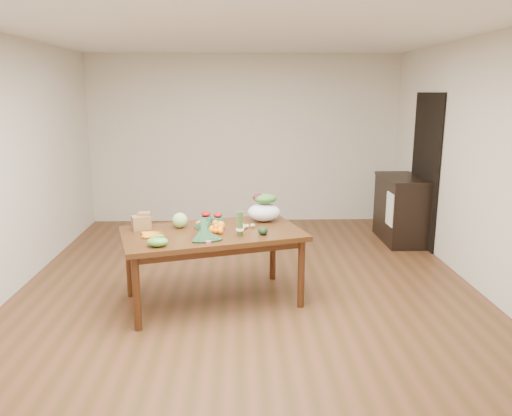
{
  "coord_description": "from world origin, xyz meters",
  "views": [
    {
      "loc": [
        -0.09,
        -5.14,
        2.11
      ],
      "look_at": [
        0.09,
        0.0,
        0.91
      ],
      "focal_mm": 35.0,
      "sensor_mm": 36.0,
      "label": 1
    }
  ],
  "objects_px": {
    "dining_table": "(213,267)",
    "kale_bunch": "(206,232)",
    "salad_bag": "(264,209)",
    "asparagus_bundle": "(240,223)",
    "mandarin_cluster": "(216,228)",
    "paper_bag": "(141,221)",
    "cabinet": "(400,209)",
    "cabbage": "(180,220)"
  },
  "relations": [
    {
      "from": "dining_table",
      "to": "kale_bunch",
      "type": "relative_size",
      "value": 4.39
    },
    {
      "from": "mandarin_cluster",
      "to": "asparagus_bundle",
      "type": "relative_size",
      "value": 0.72
    },
    {
      "from": "cabbage",
      "to": "asparagus_bundle",
      "type": "xyz_separation_m",
      "value": [
        0.61,
        -0.32,
        0.05
      ]
    },
    {
      "from": "kale_bunch",
      "to": "cabinet",
      "type": "bearing_deg",
      "value": 25.75
    },
    {
      "from": "cabinet",
      "to": "salad_bag",
      "type": "bearing_deg",
      "value": -140.45
    },
    {
      "from": "asparagus_bundle",
      "to": "cabinet",
      "type": "bearing_deg",
      "value": 27.93
    },
    {
      "from": "cabinet",
      "to": "paper_bag",
      "type": "height_order",
      "value": "cabinet"
    },
    {
      "from": "kale_bunch",
      "to": "asparagus_bundle",
      "type": "relative_size",
      "value": 1.6
    },
    {
      "from": "mandarin_cluster",
      "to": "kale_bunch",
      "type": "relative_size",
      "value": 0.45
    },
    {
      "from": "dining_table",
      "to": "kale_bunch",
      "type": "xyz_separation_m",
      "value": [
        -0.04,
        -0.3,
        0.45
      ]
    },
    {
      "from": "asparagus_bundle",
      "to": "cabbage",
      "type": "bearing_deg",
      "value": 135.86
    },
    {
      "from": "mandarin_cluster",
      "to": "cabbage",
      "type": "bearing_deg",
      "value": 152.44
    },
    {
      "from": "paper_bag",
      "to": "mandarin_cluster",
      "type": "bearing_deg",
      "value": -11.18
    },
    {
      "from": "dining_table",
      "to": "mandarin_cluster",
      "type": "xyz_separation_m",
      "value": [
        0.04,
        -0.05,
        0.42
      ]
    },
    {
      "from": "cabbage",
      "to": "kale_bunch",
      "type": "relative_size",
      "value": 0.39
    },
    {
      "from": "dining_table",
      "to": "cabinet",
      "type": "distance_m",
      "value": 3.31
    },
    {
      "from": "dining_table",
      "to": "cabbage",
      "type": "height_order",
      "value": "cabbage"
    },
    {
      "from": "dining_table",
      "to": "paper_bag",
      "type": "distance_m",
      "value": 0.86
    },
    {
      "from": "mandarin_cluster",
      "to": "asparagus_bundle",
      "type": "height_order",
      "value": "asparagus_bundle"
    },
    {
      "from": "cabinet",
      "to": "kale_bunch",
      "type": "xyz_separation_m",
      "value": [
        -2.62,
        -2.37,
        0.36
      ]
    },
    {
      "from": "paper_bag",
      "to": "salad_bag",
      "type": "distance_m",
      "value": 1.29
    },
    {
      "from": "mandarin_cluster",
      "to": "salad_bag",
      "type": "height_order",
      "value": "salad_bag"
    },
    {
      "from": "paper_bag",
      "to": "salad_bag",
      "type": "relative_size",
      "value": 0.68
    },
    {
      "from": "cabbage",
      "to": "kale_bunch",
      "type": "bearing_deg",
      "value": -56.71
    },
    {
      "from": "cabinet",
      "to": "kale_bunch",
      "type": "bearing_deg",
      "value": -137.86
    },
    {
      "from": "dining_table",
      "to": "mandarin_cluster",
      "type": "bearing_deg",
      "value": -68.15
    },
    {
      "from": "cabbage",
      "to": "salad_bag",
      "type": "height_order",
      "value": "salad_bag"
    },
    {
      "from": "dining_table",
      "to": "cabinet",
      "type": "relative_size",
      "value": 1.72
    },
    {
      "from": "cabbage",
      "to": "salad_bag",
      "type": "xyz_separation_m",
      "value": [
        0.87,
        0.24,
        0.06
      ]
    },
    {
      "from": "cabinet",
      "to": "cabbage",
      "type": "distance_m",
      "value": 3.51
    },
    {
      "from": "cabbage",
      "to": "paper_bag",
      "type": "bearing_deg",
      "value": -173.23
    },
    {
      "from": "dining_table",
      "to": "paper_bag",
      "type": "relative_size",
      "value": 7.39
    },
    {
      "from": "asparagus_bundle",
      "to": "salad_bag",
      "type": "height_order",
      "value": "salad_bag"
    },
    {
      "from": "dining_table",
      "to": "cabinet",
      "type": "bearing_deg",
      "value": 22.35
    },
    {
      "from": "cabinet",
      "to": "paper_bag",
      "type": "distance_m",
      "value": 3.86
    },
    {
      "from": "cabinet",
      "to": "kale_bunch",
      "type": "distance_m",
      "value": 3.55
    },
    {
      "from": "dining_table",
      "to": "asparagus_bundle",
      "type": "relative_size",
      "value": 7.02
    },
    {
      "from": "cabinet",
      "to": "salad_bag",
      "type": "relative_size",
      "value": 2.91
    },
    {
      "from": "cabinet",
      "to": "mandarin_cluster",
      "type": "height_order",
      "value": "cabinet"
    },
    {
      "from": "dining_table",
      "to": "salad_bag",
      "type": "bearing_deg",
      "value": 19.13
    },
    {
      "from": "dining_table",
      "to": "mandarin_cluster",
      "type": "height_order",
      "value": "mandarin_cluster"
    },
    {
      "from": "cabinet",
      "to": "mandarin_cluster",
      "type": "bearing_deg",
      "value": -140.12
    }
  ]
}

